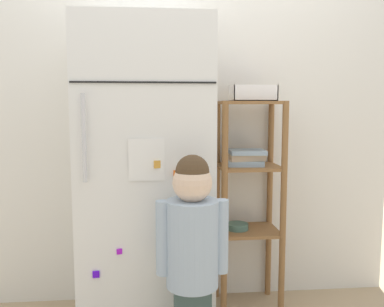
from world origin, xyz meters
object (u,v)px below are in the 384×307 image
at_px(child_standing, 192,243).
at_px(fruit_bin, 253,94).
at_px(pantry_shelf_unit, 248,183).
at_px(refrigerator, 146,178).

xyz_separation_m(child_standing, fruit_bin, (0.41, 0.60, 0.68)).
xyz_separation_m(child_standing, pantry_shelf_unit, (0.39, 0.60, 0.15)).
bearing_deg(fruit_bin, child_standing, -124.56).
bearing_deg(pantry_shelf_unit, refrigerator, -166.54).
relative_size(child_standing, pantry_shelf_unit, 0.81).
bearing_deg(refrigerator, child_standing, -65.39).
relative_size(refrigerator, pantry_shelf_unit, 1.33).
height_order(child_standing, pantry_shelf_unit, pantry_shelf_unit).
height_order(child_standing, fruit_bin, fruit_bin).
relative_size(pantry_shelf_unit, fruit_bin, 4.89).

